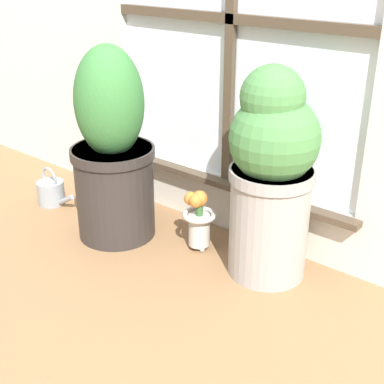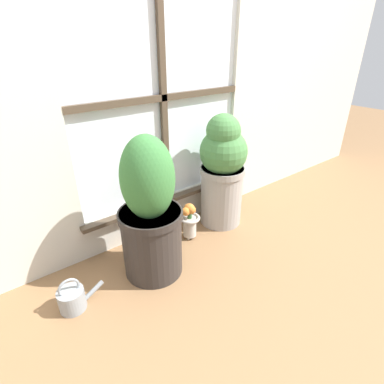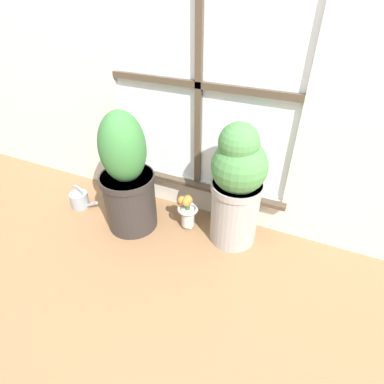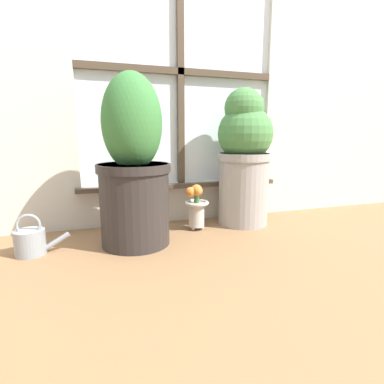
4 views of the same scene
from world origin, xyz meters
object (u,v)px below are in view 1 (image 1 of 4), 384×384
Objects in this scene: flower_vase at (198,217)px; potted_plant_right at (272,173)px; watering_can at (51,192)px; potted_plant_left at (113,153)px.

potted_plant_right is at bearing 5.60° from flower_vase.
potted_plant_right reaches higher than watering_can.
potted_plant_right reaches higher than flower_vase.
potted_plant_right is 3.40× the size of watering_can.
watering_can is (-0.76, -0.11, -0.08)m from flower_vase.
watering_can is at bearing -172.57° from potted_plant_right.
watering_can is at bearing -171.88° from flower_vase.
potted_plant_right is 1.11m from watering_can.
potted_plant_left is 1.02× the size of potted_plant_right.
watering_can is (-1.05, -0.14, -0.33)m from potted_plant_right.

